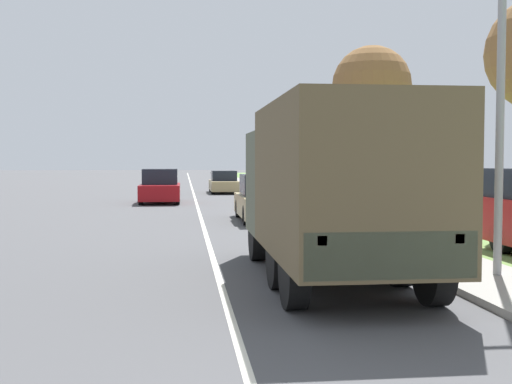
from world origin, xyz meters
name	(u,v)px	position (x,y,z in m)	size (l,w,h in m)	color
ground_plane	(193,192)	(0.00, 40.00, 0.00)	(180.00, 180.00, 0.00)	#4C4C4F
lane_centre_stripe	(193,192)	(0.00, 40.00, 0.00)	(0.12, 120.00, 0.00)	silver
sidewalk_right	(261,191)	(4.50, 40.00, 0.06)	(1.80, 120.00, 0.12)	#9E9B93
grass_strip_right	(326,191)	(8.90, 40.00, 0.01)	(7.00, 120.00, 0.02)	#6B9347
military_truck	(332,184)	(1.93, 8.68, 1.68)	(2.33, 6.64, 3.01)	#474C38
car_nearest_ahead	(264,200)	(2.14, 19.69, 0.71)	(1.73, 4.46, 1.59)	tan
car_second_ahead	(160,188)	(-1.75, 29.39, 0.74)	(1.90, 4.17, 1.65)	maroon
car_third_ahead	(224,183)	(1.92, 38.35, 0.64)	(1.74, 4.63, 1.41)	tan
lamp_post	(489,48)	(4.53, 8.28, 3.98)	(1.69, 0.24, 6.41)	gray
tree_far_right	(372,86)	(7.45, 24.87, 5.25)	(3.40, 3.40, 6.97)	#4C3D2D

